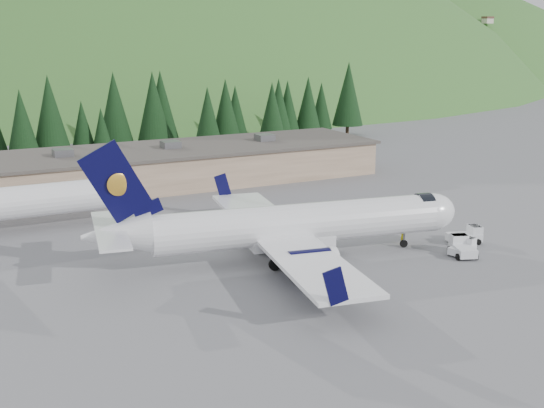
{
  "coord_description": "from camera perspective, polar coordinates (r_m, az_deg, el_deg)",
  "views": [
    {
      "loc": [
        -30.71,
        -54.45,
        21.0
      ],
      "look_at": [
        0.0,
        6.0,
        4.0
      ],
      "focal_mm": 45.0,
      "sensor_mm": 36.0,
      "label": 1
    }
  ],
  "objects": [
    {
      "name": "ground",
      "position": [
        65.94,
        2.37,
        -4.51
      ],
      "size": [
        600.0,
        600.0,
        0.0
      ],
      "primitive_type": "plane",
      "color": "slate"
    },
    {
      "name": "airliner",
      "position": [
        64.63,
        1.49,
        -1.85
      ],
      "size": [
        36.95,
        34.85,
        12.28
      ],
      "rotation": [
        0.0,
        0.0,
        -0.17
      ],
      "color": "white",
      "rests_on": "ground"
    },
    {
      "name": "baggage_tug_a",
      "position": [
        69.28,
        15.75,
        -3.5
      ],
      "size": [
        3.27,
        2.46,
        1.58
      ],
      "rotation": [
        0.0,
        0.0,
        0.3
      ],
      "color": "silver",
      "rests_on": "ground"
    },
    {
      "name": "baggage_tug_b",
      "position": [
        73.06,
        16.01,
        -2.53
      ],
      "size": [
        3.75,
        2.84,
        1.81
      ],
      "rotation": [
        0.0,
        0.0,
        -0.31
      ],
      "color": "silver",
      "rests_on": "ground"
    },
    {
      "name": "baggage_tug_c",
      "position": [
        68.95,
        15.59,
        -3.48
      ],
      "size": [
        3.0,
        3.82,
        1.83
      ],
      "rotation": [
        0.0,
        0.0,
        1.2
      ],
      "color": "silver",
      "rests_on": "ground"
    },
    {
      "name": "terminal_building",
      "position": [
        97.7,
        -11.21,
        2.96
      ],
      "size": [
        71.0,
        17.0,
        6.1
      ],
      "color": "#8B7056",
      "rests_on": "ground"
    },
    {
      "name": "ramp_worker",
      "position": [
        70.94,
        10.88,
        -2.6
      ],
      "size": [
        0.82,
        0.7,
        1.92
      ],
      "primitive_type": "imported",
      "rotation": [
        0.0,
        0.0,
        3.55
      ],
      "color": "yellow",
      "rests_on": "ground"
    },
    {
      "name": "tree_line",
      "position": [
        121.1,
        -13.68,
        7.27
      ],
      "size": [
        113.96,
        18.01,
        14.11
      ],
      "color": "black",
      "rests_on": "ground"
    },
    {
      "name": "hills",
      "position": [
        293.93,
        -8.6,
        -6.77
      ],
      "size": [
        614.0,
        330.0,
        300.0
      ],
      "color": "#326123",
      "rests_on": "ground"
    }
  ]
}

